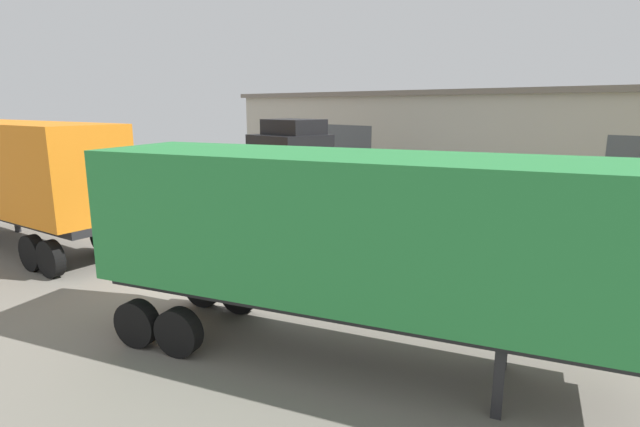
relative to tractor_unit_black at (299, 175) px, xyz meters
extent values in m
plane|color=slate|center=(3.37, -6.64, -1.95)|extent=(60.00, 60.00, 0.00)
cube|color=#B7B2A3|center=(3.37, 11.56, 0.62)|extent=(32.81, 8.40, 5.14)
cube|color=#70665B|center=(3.37, 11.56, 3.32)|extent=(33.31, 8.90, 0.25)
cube|color=#4C5156|center=(-3.85, 7.39, -0.15)|extent=(3.20, 0.08, 3.60)
cube|color=black|center=(-0.02, -0.46, 0.07)|extent=(2.54, 2.44, 3.08)
cube|color=black|center=(-0.02, -0.26, 1.90)|extent=(2.13, 1.71, 0.60)
cube|color=black|center=(-0.04, -1.63, 0.69)|extent=(2.10, 0.11, 1.11)
cube|color=#232326|center=(0.03, 2.69, -1.35)|extent=(2.06, 3.92, 0.24)
cylinder|color=#B2B2B7|center=(1.02, 2.07, -1.52)|extent=(0.58, 1.11, 0.56)
cylinder|color=black|center=(1.07, -1.07, -1.47)|extent=(0.32, 0.97, 0.96)
cylinder|color=black|center=(-1.13, -1.04, -1.47)|extent=(0.32, 0.97, 0.96)
cylinder|color=black|center=(1.14, 3.22, -1.47)|extent=(0.32, 0.97, 0.96)
cylinder|color=black|center=(-1.06, 3.25, -1.47)|extent=(0.32, 0.97, 0.96)
cylinder|color=black|center=(1.15, 4.12, -1.47)|extent=(0.32, 0.97, 0.96)
cylinder|color=black|center=(-1.05, 4.15, -1.47)|extent=(0.32, 0.97, 0.96)
cube|color=#28843D|center=(8.87, -7.02, 0.65)|extent=(9.95, 5.93, 2.51)
cube|color=#232326|center=(8.87, -7.02, -0.72)|extent=(9.68, 5.24, 0.24)
cube|color=#232326|center=(11.05, -5.29, -1.40)|extent=(0.21, 0.21, 1.11)
cube|color=#232326|center=(11.64, -6.78, -1.40)|extent=(0.21, 0.21, 1.11)
cylinder|color=black|center=(5.62, -7.14, -1.48)|extent=(0.99, 0.63, 0.94)
cylinder|color=black|center=(6.44, -9.18, -1.48)|extent=(0.99, 0.63, 0.94)
cylinder|color=black|center=(4.69, -7.51, -1.48)|extent=(0.99, 0.63, 0.94)
cylinder|color=black|center=(5.51, -9.55, -1.48)|extent=(0.99, 0.63, 0.94)
cube|color=orange|center=(-3.96, -8.93, 0.80)|extent=(9.41, 4.03, 2.80)
cube|color=#232326|center=(-3.96, -8.93, -0.72)|extent=(9.28, 3.29, 0.24)
cube|color=#232326|center=(-6.42, -8.54, -1.40)|extent=(0.19, 0.19, 1.11)
cylinder|color=black|center=(-1.05, -9.54, -1.42)|extent=(1.09, 0.48, 1.06)
cylinder|color=black|center=(-1.43, -7.37, -1.42)|extent=(1.09, 0.48, 1.06)
cylinder|color=black|center=(-0.07, -9.36, -1.42)|extent=(1.09, 0.48, 1.06)
cylinder|color=black|center=(-0.44, -7.20, -1.42)|extent=(1.09, 0.48, 1.06)
cylinder|color=black|center=(12.10, -0.84, -1.59)|extent=(0.46, 0.77, 0.72)
cone|color=#423D38|center=(-8.25, -2.03, -1.33)|extent=(4.41, 4.41, 1.24)
camera|label=1|loc=(14.50, -13.54, 2.74)|focal=28.00mm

